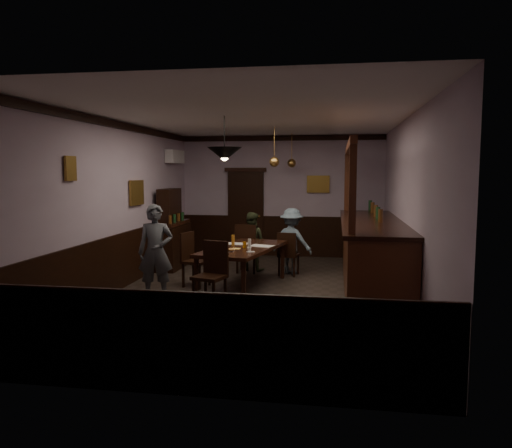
% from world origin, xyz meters
% --- Properties ---
extents(room, '(5.01, 8.01, 3.01)m').
position_xyz_m(room, '(0.00, 0.00, 1.50)').
color(room, '#2D2621').
rests_on(room, ground).
extents(dining_table, '(1.42, 2.35, 0.75)m').
position_xyz_m(dining_table, '(-0.30, 0.42, 0.69)').
color(dining_table, black).
rests_on(dining_table, ground).
extents(chair_far_left, '(0.47, 0.47, 1.02)m').
position_xyz_m(chair_far_left, '(-0.48, 1.75, 0.56)').
color(chair_far_left, black).
rests_on(chair_far_left, ground).
extents(chair_far_right, '(0.45, 0.45, 0.89)m').
position_xyz_m(chair_far_right, '(0.40, 1.58, 0.49)').
color(chair_far_right, black).
rests_on(chair_far_right, ground).
extents(chair_near, '(0.55, 0.55, 1.02)m').
position_xyz_m(chair_near, '(-0.55, -0.87, 0.56)').
color(chair_near, black).
rests_on(chair_near, ground).
extents(chair_side, '(0.53, 0.53, 0.99)m').
position_xyz_m(chair_side, '(-1.25, 0.42, 0.54)').
color(chair_side, black).
rests_on(chair_side, ground).
extents(person_standing, '(0.64, 0.48, 1.58)m').
position_xyz_m(person_standing, '(-1.57, -0.59, 0.79)').
color(person_standing, '#4D5158').
rests_on(person_standing, ground).
extents(person_seated_left, '(0.70, 0.60, 1.25)m').
position_xyz_m(person_seated_left, '(-0.43, 2.03, 0.63)').
color(person_seated_left, '#374127').
rests_on(person_seated_left, ground).
extents(person_seated_right, '(1.00, 0.78, 1.35)m').
position_xyz_m(person_seated_right, '(0.45, 1.85, 0.68)').
color(person_seated_right, slate).
rests_on(person_seated_right, ground).
extents(newspaper_left, '(0.44, 0.32, 0.01)m').
position_xyz_m(newspaper_left, '(-0.49, 0.78, 0.75)').
color(newspaper_left, silver).
rests_on(newspaper_left, dining_table).
extents(newspaper_right, '(0.49, 0.41, 0.01)m').
position_xyz_m(newspaper_right, '(0.01, 0.58, 0.75)').
color(newspaper_right, silver).
rests_on(newspaper_right, dining_table).
extents(napkin, '(0.18, 0.18, 0.00)m').
position_xyz_m(napkin, '(-0.39, 0.20, 0.75)').
color(napkin, '#F1BE59').
rests_on(napkin, dining_table).
extents(saucer, '(0.15, 0.15, 0.01)m').
position_xyz_m(saucer, '(-0.07, -0.14, 0.76)').
color(saucer, white).
rests_on(saucer, dining_table).
extents(coffee_cup, '(0.09, 0.09, 0.07)m').
position_xyz_m(coffee_cup, '(-0.09, -0.14, 0.80)').
color(coffee_cup, white).
rests_on(coffee_cup, saucer).
extents(pastry_plate, '(0.22, 0.22, 0.01)m').
position_xyz_m(pastry_plate, '(-0.47, -0.09, 0.76)').
color(pastry_plate, white).
rests_on(pastry_plate, dining_table).
extents(pastry_ring_a, '(0.13, 0.13, 0.04)m').
position_xyz_m(pastry_ring_a, '(-0.50, -0.13, 0.79)').
color(pastry_ring_a, '#C68C47').
rests_on(pastry_ring_a, pastry_plate).
extents(pastry_ring_b, '(0.13, 0.13, 0.04)m').
position_xyz_m(pastry_ring_b, '(-0.42, -0.13, 0.79)').
color(pastry_ring_b, '#C68C47').
rests_on(pastry_ring_b, pastry_plate).
extents(soda_can, '(0.07, 0.07, 0.12)m').
position_xyz_m(soda_can, '(-0.25, 0.30, 0.81)').
color(soda_can, orange).
rests_on(soda_can, dining_table).
extents(beer_glass, '(0.06, 0.06, 0.20)m').
position_xyz_m(beer_glass, '(-0.51, 0.55, 0.85)').
color(beer_glass, '#BF721E').
rests_on(beer_glass, dining_table).
extents(water_glass, '(0.06, 0.06, 0.15)m').
position_xyz_m(water_glass, '(-0.19, 0.45, 0.82)').
color(water_glass, silver).
rests_on(water_glass, dining_table).
extents(pepper_mill, '(0.04, 0.04, 0.14)m').
position_xyz_m(pepper_mill, '(-0.80, -0.20, 0.82)').
color(pepper_mill, black).
rests_on(pepper_mill, dining_table).
extents(sideboard, '(0.47, 1.31, 1.73)m').
position_xyz_m(sideboard, '(-2.21, 2.08, 0.70)').
color(sideboard, black).
rests_on(sideboard, ground).
extents(bar_counter, '(1.08, 4.64, 2.59)m').
position_xyz_m(bar_counter, '(1.99, 0.74, 0.65)').
color(bar_counter, '#492213').
rests_on(bar_counter, ground).
extents(door_back, '(0.90, 0.06, 2.10)m').
position_xyz_m(door_back, '(-0.90, 3.95, 1.05)').
color(door_back, black).
rests_on(door_back, ground).
extents(ac_unit, '(0.20, 0.85, 0.30)m').
position_xyz_m(ac_unit, '(-2.38, 2.90, 2.45)').
color(ac_unit, white).
rests_on(ac_unit, ground).
extents(picture_left_small, '(0.04, 0.28, 0.36)m').
position_xyz_m(picture_left_small, '(-2.46, -1.60, 2.15)').
color(picture_left_small, olive).
rests_on(picture_left_small, ground).
extents(picture_left_large, '(0.04, 0.62, 0.48)m').
position_xyz_m(picture_left_large, '(-2.46, 0.80, 1.70)').
color(picture_left_large, olive).
rests_on(picture_left_large, ground).
extents(picture_back, '(0.55, 0.04, 0.42)m').
position_xyz_m(picture_back, '(0.90, 3.96, 1.80)').
color(picture_back, olive).
rests_on(picture_back, ground).
extents(pendant_iron, '(0.56, 0.56, 0.72)m').
position_xyz_m(pendant_iron, '(-0.46, -0.36, 2.39)').
color(pendant_iron, black).
rests_on(pendant_iron, ground).
extents(pendant_brass_mid, '(0.20, 0.20, 0.81)m').
position_xyz_m(pendant_brass_mid, '(0.10, 1.69, 2.30)').
color(pendant_brass_mid, '#BF8C3F').
rests_on(pendant_brass_mid, ground).
extents(pendant_brass_far, '(0.20, 0.20, 0.81)m').
position_xyz_m(pendant_brass_far, '(0.30, 3.37, 2.30)').
color(pendant_brass_far, '#BF8C3F').
rests_on(pendant_brass_far, ground).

